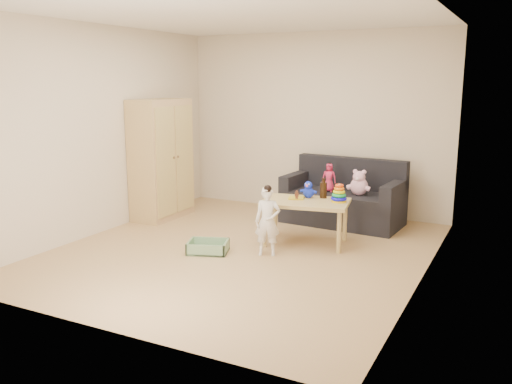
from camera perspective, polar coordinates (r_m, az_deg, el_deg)
The scene contains 13 objects.
room at distance 5.98m, azimuth -1.52°, elevation 5.72°, with size 4.50×4.50×4.50m.
wardrobe at distance 7.72m, azimuth -9.94°, elevation 3.42°, with size 0.46×0.93×1.67m, color tan.
sofa at distance 7.45m, azimuth 9.07°, elevation -1.65°, with size 1.56×0.78×0.44m, color black.
play_table at distance 6.48m, azimuth 5.21°, elevation -3.19°, with size 1.00×0.63×0.53m, color tan.
storage_bin at distance 6.20m, azimuth -5.08°, elevation -5.76°, with size 0.45×0.33×0.13m, color gray, non-canonical shape.
toddler at distance 6.01m, azimuth 1.22°, elevation -3.19°, with size 0.28×0.19×0.76m, color white.
pink_bear at distance 7.22m, azimuth 10.81°, elevation 0.80°, with size 0.25×0.21×0.29m, color #FEBBDE, non-canonical shape.
doll at distance 7.37m, azimuth 7.70°, elevation 1.49°, with size 0.19×0.13×0.38m, color #E12A59.
ring_stacker at distance 6.38m, azimuth 8.73°, elevation -0.29°, with size 0.19×0.19×0.21m.
brown_bottle at distance 6.57m, azimuth 7.11°, elevation 0.26°, with size 0.08×0.08×0.24m.
blue_plush at distance 6.56m, azimuth 5.55°, elevation 0.29°, with size 0.17×0.14×0.21m, color #1932E9, non-canonical shape.
wooden_figure at distance 6.43m, azimuth 4.30°, elevation -0.33°, with size 0.05×0.04×0.12m, color brown, non-canonical shape.
yellow_book at distance 6.52m, azimuth 4.27°, elevation -0.62°, with size 0.18×0.18×0.01m, color gold.
Camera 1 is at (2.83, -5.23, 1.93)m, focal length 38.00 mm.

